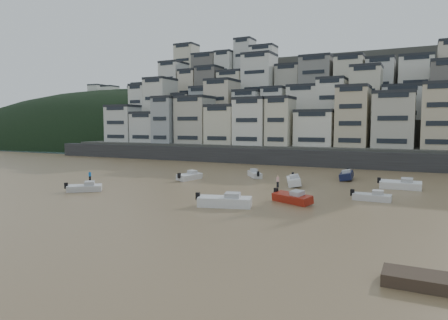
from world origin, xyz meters
The scene contains 15 objects.
sea_strip centered at (-110.00, 145.00, 0.01)m, with size 340.00×340.00×0.00m, color #4C616D.
harbor_wall centered at (10.00, 65.00, 1.75)m, with size 140.00×3.00×3.50m, color #38383A.
hillside centered at (14.73, 104.84, 13.01)m, with size 141.04×66.00×50.00m.
headland centered at (-95.00, 135.00, 0.02)m, with size 216.00×135.00×53.33m.
boat_h centered at (8.39, 42.74, 0.72)m, with size 5.27×1.72×1.44m, color silver, non-canonical shape.
boat_g centered at (31.31, 40.04, 0.81)m, with size 5.92×1.94×1.62m, color white, non-canonical shape.
boat_e centered at (16.93, 37.03, 0.86)m, with size 6.28×2.06×1.71m, color white, non-canonical shape.
boat_a centered at (14.72, 18.38, 0.87)m, with size 6.39×2.09×1.74m, color white, non-canonical shape.
boat_f centered at (0.10, 35.02, 0.75)m, with size 5.49×1.80×1.50m, color silver, non-canonical shape.
boat_d centered at (28.73, 29.24, 0.64)m, with size 4.72×1.55×1.29m, color silver, non-canonical shape.
boat_b centered at (20.67, 23.80, 0.75)m, with size 5.50×1.80×1.50m, color maroon, non-canonical shape.
boat_j centered at (-6.62, 19.01, 0.67)m, with size 4.89×1.60×1.33m, color silver, non-canonical shape.
boat_i centered at (22.92, 46.87, 0.86)m, with size 6.33×2.07×1.73m, color #121839, non-canonical shape.
person_blue centered at (-13.05, 26.44, 0.87)m, with size 0.44×0.44×1.74m, color blue, non-canonical shape.
person_pink centered at (15.47, 34.02, 0.87)m, with size 0.44×0.44×1.74m, color #E7A9A3, non-canonical shape.
Camera 1 is at (33.77, -20.10, 8.95)m, focal length 32.00 mm.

